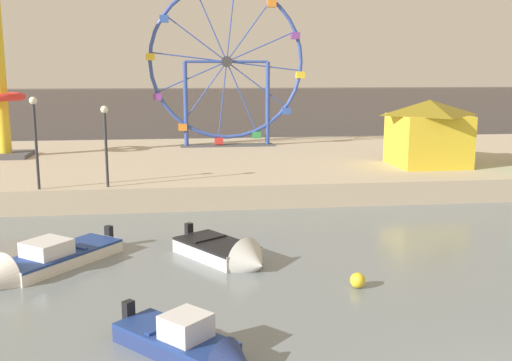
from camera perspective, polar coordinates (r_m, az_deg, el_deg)
quay_promenade at (r=35.15m, az=3.32°, el=1.64°), size 110.00×18.32×1.08m
distant_town_skyline at (r=54.97m, az=-0.54°, el=6.68°), size 140.00×3.00×4.40m
motorboat_pale_grey at (r=18.95m, az=-2.54°, el=-7.14°), size 3.31×3.89×1.44m
motorboat_navy_blue at (r=12.99m, az=-6.08°, el=-15.77°), size 3.35×3.43×1.28m
motorboat_white_red_stripe at (r=19.16m, az=-20.74°, el=-7.62°), size 4.31×4.92×1.41m
ferris_wheel_blue_frame at (r=38.87m, az=-2.87°, el=11.17°), size 10.34×1.20×10.57m
drop_tower_yellow_tower at (r=36.85m, az=-23.69°, el=9.35°), size 2.80×2.80×12.52m
carnival_booth_yellow_awning at (r=32.20m, az=16.42°, el=4.58°), size 3.95×3.90×3.47m
promenade_lamp_near at (r=26.22m, az=-20.71°, el=4.68°), size 0.32×0.32×3.91m
promenade_lamp_far at (r=25.91m, az=-14.45°, el=4.46°), size 0.32×0.32×3.51m
mooring_buoy_orange at (r=17.06m, az=9.87°, el=-9.55°), size 0.44×0.44×0.44m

